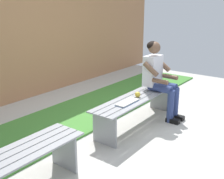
# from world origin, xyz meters

# --- Properties ---
(grass_strip) EXTENTS (9.00, 1.29, 0.03)m
(grass_strip) POSITION_xyz_m (1.20, -1.01, 0.01)
(grass_strip) COLOR #478C38
(grass_strip) RESTS_ON ground
(brick_wall) EXTENTS (9.50, 0.24, 2.84)m
(brick_wall) POSITION_xyz_m (0.50, -2.58, 1.42)
(brick_wall) COLOR #B27A51
(brick_wall) RESTS_ON ground
(bench_near) EXTENTS (1.88, 0.46, 0.47)m
(bench_near) POSITION_xyz_m (0.00, 0.00, 0.36)
(bench_near) COLOR gray
(bench_near) RESTS_ON ground
(person_seated) EXTENTS (0.50, 0.69, 1.28)m
(person_seated) POSITION_xyz_m (-0.50, 0.10, 0.71)
(person_seated) COLOR silver
(person_seated) RESTS_ON ground
(apple) EXTENTS (0.08, 0.08, 0.08)m
(apple) POSITION_xyz_m (0.02, 0.02, 0.51)
(apple) COLOR gold
(apple) RESTS_ON bench_near
(book_open) EXTENTS (0.41, 0.16, 0.02)m
(book_open) POSITION_xyz_m (0.34, 0.05, 0.48)
(book_open) COLOR white
(book_open) RESTS_ON bench_near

